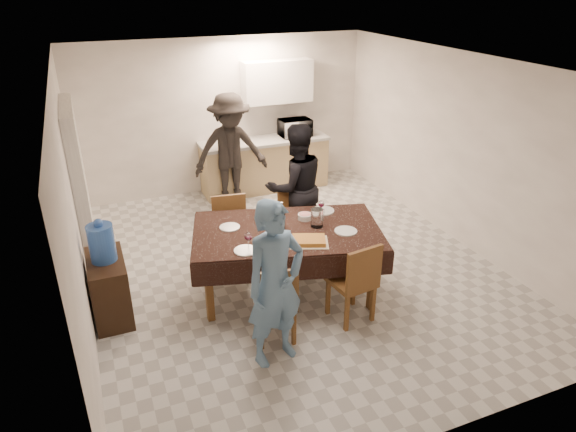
# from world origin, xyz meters

# --- Properties ---
(floor) EXTENTS (5.00, 6.00, 0.02)m
(floor) POSITION_xyz_m (0.00, 0.00, 0.00)
(floor) COLOR beige
(floor) RESTS_ON ground
(ceiling) EXTENTS (5.00, 6.00, 0.02)m
(ceiling) POSITION_xyz_m (0.00, 0.00, 2.60)
(ceiling) COLOR white
(ceiling) RESTS_ON wall_back
(wall_back) EXTENTS (5.00, 0.02, 2.60)m
(wall_back) POSITION_xyz_m (0.00, 3.00, 1.30)
(wall_back) COLOR white
(wall_back) RESTS_ON floor
(wall_front) EXTENTS (5.00, 0.02, 2.60)m
(wall_front) POSITION_xyz_m (0.00, -3.00, 1.30)
(wall_front) COLOR white
(wall_front) RESTS_ON floor
(wall_left) EXTENTS (0.02, 6.00, 2.60)m
(wall_left) POSITION_xyz_m (-2.50, 0.00, 1.30)
(wall_left) COLOR white
(wall_left) RESTS_ON floor
(wall_right) EXTENTS (0.02, 6.00, 2.60)m
(wall_right) POSITION_xyz_m (2.50, 0.00, 1.30)
(wall_right) COLOR white
(wall_right) RESTS_ON floor
(stub_partition) EXTENTS (0.15, 1.40, 2.10)m
(stub_partition) POSITION_xyz_m (-2.42, 1.20, 1.05)
(stub_partition) COLOR silver
(stub_partition) RESTS_ON floor
(kitchen_base_cabinet) EXTENTS (2.20, 0.60, 0.86)m
(kitchen_base_cabinet) POSITION_xyz_m (0.60, 2.68, 0.43)
(kitchen_base_cabinet) COLOR tan
(kitchen_base_cabinet) RESTS_ON floor
(kitchen_worktop) EXTENTS (2.24, 0.64, 0.05)m
(kitchen_worktop) POSITION_xyz_m (0.60, 2.68, 0.89)
(kitchen_worktop) COLOR #A9A9A5
(kitchen_worktop) RESTS_ON kitchen_base_cabinet
(upper_cabinet) EXTENTS (1.20, 0.34, 0.70)m
(upper_cabinet) POSITION_xyz_m (0.90, 2.82, 1.85)
(upper_cabinet) COLOR white
(upper_cabinet) RESTS_ON wall_back
(dining_table) EXTENTS (2.39, 1.77, 0.84)m
(dining_table) POSITION_xyz_m (-0.28, -0.52, 0.80)
(dining_table) COLOR black
(dining_table) RESTS_ON floor
(chair_near_left) EXTENTS (0.49, 0.49, 0.50)m
(chair_near_left) POSITION_xyz_m (-0.73, -1.36, 0.56)
(chair_near_left) COLOR brown
(chair_near_left) RESTS_ON floor
(chair_near_right) EXTENTS (0.50, 0.50, 0.52)m
(chair_near_right) POSITION_xyz_m (0.17, -1.36, 0.59)
(chair_near_right) COLOR brown
(chair_near_right) RESTS_ON floor
(chair_far_left) EXTENTS (0.49, 0.49, 0.52)m
(chair_far_left) POSITION_xyz_m (-0.73, 0.14, 0.59)
(chair_far_left) COLOR brown
(chair_far_left) RESTS_ON floor
(chair_far_right) EXTENTS (0.49, 0.49, 0.52)m
(chair_far_right) POSITION_xyz_m (0.17, 0.14, 0.59)
(chair_far_right) COLOR brown
(chair_far_right) RESTS_ON floor
(console) EXTENTS (0.39, 0.78, 0.72)m
(console) POSITION_xyz_m (-2.28, -0.23, 0.36)
(console) COLOR black
(console) RESTS_ON floor
(water_jug) EXTENTS (0.27, 0.27, 0.41)m
(water_jug) POSITION_xyz_m (-2.28, -0.23, 0.93)
(water_jug) COLOR #3A70D2
(water_jug) RESTS_ON console
(wine_bottle) EXTENTS (0.08, 0.08, 0.33)m
(wine_bottle) POSITION_xyz_m (-0.33, -0.47, 1.00)
(wine_bottle) COLOR black
(wine_bottle) RESTS_ON dining_table
(water_pitcher) EXTENTS (0.14, 0.14, 0.22)m
(water_pitcher) POSITION_xyz_m (0.07, -0.57, 0.95)
(water_pitcher) COLOR white
(water_pitcher) RESTS_ON dining_table
(savoury_tart) EXTENTS (0.51, 0.45, 0.05)m
(savoury_tart) POSITION_xyz_m (-0.18, -0.90, 0.86)
(savoury_tart) COLOR gold
(savoury_tart) RESTS_ON dining_table
(salad_bowl) EXTENTS (0.17, 0.17, 0.07)m
(salad_bowl) POSITION_xyz_m (0.02, -0.34, 0.87)
(salad_bowl) COLOR silver
(salad_bowl) RESTS_ON dining_table
(mushroom_dish) EXTENTS (0.20, 0.20, 0.03)m
(mushroom_dish) POSITION_xyz_m (-0.33, -0.24, 0.85)
(mushroom_dish) COLOR silver
(mushroom_dish) RESTS_ON dining_table
(wine_glass_a) EXTENTS (0.08, 0.08, 0.19)m
(wine_glass_a) POSITION_xyz_m (-0.83, -0.77, 0.93)
(wine_glass_a) COLOR white
(wine_glass_a) RESTS_ON dining_table
(wine_glass_b) EXTENTS (0.08, 0.08, 0.17)m
(wine_glass_b) POSITION_xyz_m (0.27, -0.27, 0.92)
(wine_glass_b) COLOR white
(wine_glass_b) RESTS_ON dining_table
(wine_glass_c) EXTENTS (0.09, 0.09, 0.21)m
(wine_glass_c) POSITION_xyz_m (-0.48, -0.22, 0.94)
(wine_glass_c) COLOR white
(wine_glass_c) RESTS_ON dining_table
(plate_near_left) EXTENTS (0.25, 0.25, 0.01)m
(plate_near_left) POSITION_xyz_m (-0.88, -0.82, 0.84)
(plate_near_left) COLOR silver
(plate_near_left) RESTS_ON dining_table
(plate_near_right) EXTENTS (0.26, 0.26, 0.01)m
(plate_near_right) POSITION_xyz_m (0.32, -0.82, 0.84)
(plate_near_right) COLOR silver
(plate_near_right) RESTS_ON dining_table
(plate_far_left) EXTENTS (0.24, 0.24, 0.01)m
(plate_far_left) POSITION_xyz_m (-0.88, -0.22, 0.84)
(plate_far_left) COLOR silver
(plate_far_left) RESTS_ON dining_table
(plate_far_right) EXTENTS (0.28, 0.28, 0.02)m
(plate_far_right) POSITION_xyz_m (0.32, -0.22, 0.84)
(plate_far_right) COLOR silver
(plate_far_right) RESTS_ON dining_table
(microwave) EXTENTS (0.54, 0.36, 0.30)m
(microwave) POSITION_xyz_m (1.18, 2.68, 1.06)
(microwave) COLOR white
(microwave) RESTS_ON kitchen_worktop
(person_near) EXTENTS (0.70, 0.54, 1.71)m
(person_near) POSITION_xyz_m (-0.83, -1.57, 0.85)
(person_near) COLOR #5B83A7
(person_near) RESTS_ON floor
(person_far) EXTENTS (0.88, 0.69, 1.76)m
(person_far) POSITION_xyz_m (0.27, 0.53, 0.88)
(person_far) COLOR black
(person_far) RESTS_ON floor
(person_kitchen) EXTENTS (1.20, 0.69, 1.86)m
(person_kitchen) POSITION_xyz_m (-0.14, 2.23, 0.93)
(person_kitchen) COLOR black
(person_kitchen) RESTS_ON floor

